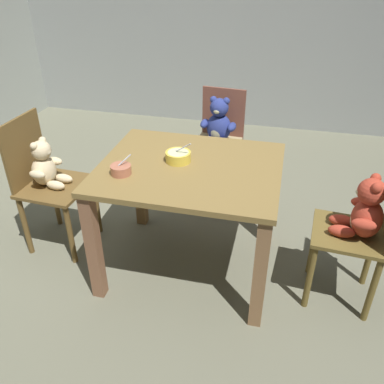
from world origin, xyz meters
The scene contains 7 objects.
ground_plane centered at (0.00, 0.00, -0.02)m, with size 5.20×5.20×0.04m.
dining_table centered at (0.00, 0.00, 0.60)m, with size 1.03×0.86×0.73m.
teddy_chair_far_center centered at (0.01, 0.87, 0.55)m, with size 0.40×0.44×0.88m.
teddy_chair_near_left centered at (-0.97, 0.03, 0.53)m, with size 0.42×0.43×0.91m.
teddy_chair_near_right centered at (0.97, -0.06, 0.56)m, with size 0.42×0.39×0.96m.
porridge_bowl_yellow_center centered at (-0.08, 0.04, 0.76)m, with size 0.16×0.15×0.13m.
porridge_bowl_terracotta_near_left centered at (-0.34, -0.18, 0.76)m, with size 0.11×0.11×0.11m.
Camera 1 is at (0.49, -1.99, 1.81)m, focal length 38.07 mm.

